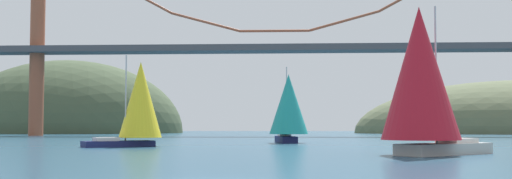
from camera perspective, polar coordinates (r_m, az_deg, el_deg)
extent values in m
ellipsoid|color=#425138|center=(170.33, -16.79, -3.78)|extent=(60.38, 44.00, 37.62)
cylinder|color=brown|center=(131.30, -19.16, 5.20)|extent=(2.80, 2.80, 41.85)
cube|color=#47474C|center=(121.02, 1.70, 3.71)|extent=(129.17, 6.00, 1.20)
cylinder|color=brown|center=(122.81, -4.55, 6.10)|extent=(13.44, 0.50, 4.09)
cylinder|color=brown|center=(121.48, 1.70, 5.33)|extent=(13.31, 0.50, 0.50)
cylinder|color=brown|center=(122.15, 7.99, 6.17)|extent=(13.44, 0.50, 4.09)
cube|color=#191E4C|center=(77.48, 2.72, -4.53)|extent=(2.93, 7.03, 0.79)
cube|color=beige|center=(78.68, 2.58, -4.09)|extent=(1.74, 2.38, 0.36)
cylinder|color=#B2B2B7|center=(76.83, 2.79, -1.09)|extent=(0.14, 0.14, 8.47)
cone|color=teal|center=(75.34, 2.97, -1.32)|extent=(5.32, 5.32, 7.15)
cube|color=#191E4C|center=(64.19, -12.34, -4.83)|extent=(7.01, 5.65, 0.61)
cube|color=beige|center=(63.79, -13.42, -4.39)|extent=(2.75, 2.57, 0.36)
cylinder|color=#B2B2B7|center=(64.44, -11.70, -0.73)|extent=(0.14, 0.14, 8.60)
cone|color=yellow|center=(64.95, -10.41, -0.89)|extent=(6.00, 6.00, 7.71)
cube|color=#B7B2A8|center=(48.97, 16.69, -5.18)|extent=(8.15, 7.38, 0.85)
cube|color=beige|center=(50.17, 17.72, -4.42)|extent=(3.34, 3.24, 0.36)
cylinder|color=#B2B2B7|center=(48.40, 15.99, 1.32)|extent=(0.14, 0.14, 10.19)
cone|color=#B21423|center=(46.95, 14.61, 1.48)|extent=(7.98, 7.98, 9.66)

